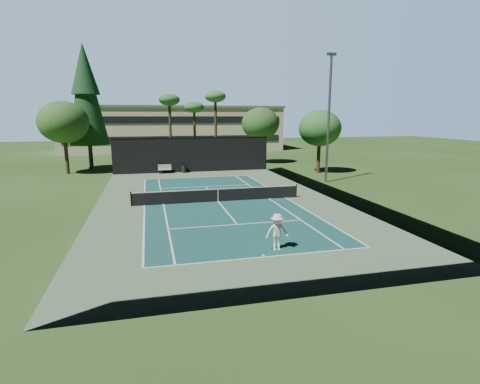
% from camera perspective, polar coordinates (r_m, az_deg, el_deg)
% --- Properties ---
extents(ground, '(160.00, 160.00, 0.00)m').
position_cam_1_polar(ground, '(28.74, -3.36, -1.48)').
color(ground, '#284A1B').
rests_on(ground, ground).
extents(apron_slab, '(18.00, 32.00, 0.01)m').
position_cam_1_polar(apron_slab, '(28.74, -3.36, -1.47)').
color(apron_slab, '#52704E').
rests_on(apron_slab, ground).
extents(court_surface, '(10.97, 23.77, 0.01)m').
position_cam_1_polar(court_surface, '(28.74, -3.37, -1.45)').
color(court_surface, '#174A46').
rests_on(court_surface, ground).
extents(court_lines, '(11.07, 23.87, 0.01)m').
position_cam_1_polar(court_lines, '(28.74, -3.37, -1.44)').
color(court_lines, white).
rests_on(court_lines, ground).
extents(tennis_net, '(12.90, 0.10, 1.10)m').
position_cam_1_polar(tennis_net, '(28.62, -3.38, -0.39)').
color(tennis_net, black).
rests_on(tennis_net, ground).
extents(fence, '(18.04, 32.05, 4.03)m').
position_cam_1_polar(fence, '(28.42, -3.44, 2.50)').
color(fence, black).
rests_on(fence, ground).
extents(player, '(1.22, 0.75, 1.83)m').
position_cam_1_polar(player, '(18.39, 5.71, -6.06)').
color(player, white).
rests_on(player, ground).
extents(tennis_ball_a, '(0.06, 0.06, 0.06)m').
position_cam_1_polar(tennis_ball_a, '(15.99, -16.93, -12.66)').
color(tennis_ball_a, '#E0F637').
rests_on(tennis_ball_a, ground).
extents(tennis_ball_b, '(0.06, 0.06, 0.06)m').
position_cam_1_polar(tennis_ball_b, '(32.92, -4.46, 0.23)').
color(tennis_ball_b, '#BECC2E').
rests_on(tennis_ball_b, ground).
extents(tennis_ball_c, '(0.06, 0.06, 0.06)m').
position_cam_1_polar(tennis_ball_c, '(31.77, -1.07, -0.15)').
color(tennis_ball_c, '#DCEE36').
rests_on(tennis_ball_c, ground).
extents(tennis_ball_d, '(0.06, 0.06, 0.06)m').
position_cam_1_polar(tennis_ball_d, '(30.47, -13.90, -1.00)').
color(tennis_ball_d, '#ADCD2E').
rests_on(tennis_ball_d, ground).
extents(park_bench, '(1.50, 0.45, 1.02)m').
position_cam_1_polar(park_bench, '(43.62, -11.40, 3.50)').
color(park_bench, beige).
rests_on(park_bench, ground).
extents(trash_bin, '(0.56, 0.56, 0.95)m').
position_cam_1_polar(trash_bin, '(43.74, -8.54, 3.53)').
color(trash_bin, black).
rests_on(trash_bin, ground).
extents(pine_tree, '(4.80, 4.80, 15.00)m').
position_cam_1_polar(pine_tree, '(50.14, -22.48, 14.21)').
color(pine_tree, '#44301D').
rests_on(pine_tree, ground).
extents(palm_a, '(2.80, 2.80, 9.32)m').
position_cam_1_polar(palm_a, '(51.67, -10.71, 13.24)').
color(palm_a, '#402F1B').
rests_on(palm_a, ground).
extents(palm_b, '(2.80, 2.80, 8.42)m').
position_cam_1_polar(palm_b, '(53.96, -7.00, 12.39)').
color(palm_b, '#412C1C').
rests_on(palm_b, ground).
extents(palm_c, '(2.80, 2.80, 9.77)m').
position_cam_1_polar(palm_c, '(51.40, -3.77, 13.88)').
color(palm_c, '#432D1C').
rests_on(palm_c, ground).
extents(decid_tree_a, '(5.12, 5.12, 7.62)m').
position_cam_1_polar(decid_tree_a, '(51.79, 3.13, 10.35)').
color(decid_tree_a, '#472C1E').
rests_on(decid_tree_a, ground).
extents(decid_tree_b, '(4.80, 4.80, 7.14)m').
position_cam_1_polar(decid_tree_b, '(43.91, 12.06, 9.47)').
color(decid_tree_b, '#4B2F20').
rests_on(decid_tree_b, ground).
extents(decid_tree_c, '(5.44, 5.44, 8.09)m').
position_cam_1_polar(decid_tree_c, '(46.43, -25.31, 9.58)').
color(decid_tree_c, '#4F3122').
rests_on(decid_tree_c, ground).
extents(campus_building, '(40.50, 12.50, 8.30)m').
position_cam_1_polar(campus_building, '(73.74, -10.02, 9.58)').
color(campus_building, beige).
rests_on(campus_building, ground).
extents(light_pole, '(0.90, 0.25, 12.22)m').
position_cam_1_polar(light_pole, '(37.63, 13.37, 11.22)').
color(light_pole, gray).
rests_on(light_pole, ground).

